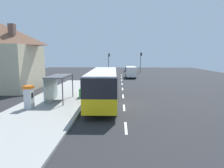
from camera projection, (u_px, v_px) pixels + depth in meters
The scene contains 21 objects.
ground_plane at pixel (121, 84), 32.51m from camera, with size 56.00×92.00×0.04m, color #262628.
sidewalk_platform at pixel (60, 99), 20.86m from camera, with size 6.20×30.00×0.18m, color #999993.
lane_stripe_seg_0 at pixel (126, 128), 12.71m from camera, with size 0.16×2.20×0.01m, color silver.
lane_stripe_seg_1 at pixel (124, 108), 17.66m from camera, with size 0.16×2.20×0.01m, color silver.
lane_stripe_seg_2 at pixel (123, 96), 22.60m from camera, with size 0.16×2.20×0.01m, color silver.
lane_stripe_seg_3 at pixel (122, 89), 27.55m from camera, with size 0.16×2.20×0.01m, color silver.
lane_stripe_seg_4 at pixel (122, 84), 32.49m from camera, with size 0.16×2.20×0.01m, color silver.
lane_stripe_seg_5 at pixel (122, 80), 37.44m from camera, with size 0.16×2.20×0.01m, color silver.
lane_stripe_seg_6 at pixel (121, 77), 42.39m from camera, with size 0.16×2.20×0.01m, color silver.
lane_stripe_seg_7 at pixel (121, 75), 47.33m from camera, with size 0.16×2.20×0.01m, color silver.
bus at pixel (103, 85), 18.90m from camera, with size 2.77×11.07×3.21m.
white_van at pixel (131, 71), 41.66m from camera, with size 2.05×5.20×2.30m.
sedan_near at pixel (130, 72), 47.97m from camera, with size 1.85×4.41×1.52m.
sedan_far at pixel (128, 69), 57.33m from camera, with size 1.85×4.41×1.52m.
ticket_machine at pixel (29, 97), 16.67m from camera, with size 0.66×0.76×1.94m.
recycling_bin_green at pixel (81, 93), 20.91m from camera, with size 0.52×0.52×0.95m, color green.
recycling_bin_orange at pixel (83, 92), 21.60m from camera, with size 0.52×0.52×0.95m, color orange.
traffic_light_near_side at pixel (141, 59), 52.80m from camera, with size 0.49×0.28×5.47m.
traffic_light_far_side at pixel (109, 60), 53.93m from camera, with size 0.49×0.28×5.28m.
house_behind_platform at pixel (0, 56), 26.35m from camera, with size 9.49×8.30×9.00m.
bus_shelter at pixel (56, 81), 19.47m from camera, with size 1.80×4.00×2.50m.
Camera 1 is at (-0.18, -18.21, 4.61)m, focal length 31.73 mm.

